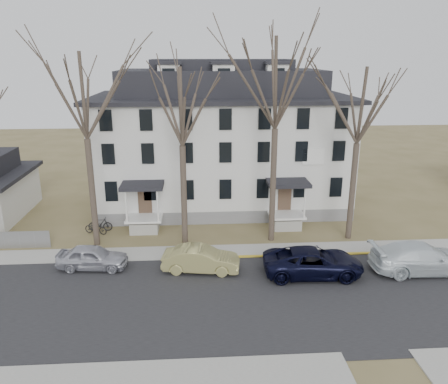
{
  "coord_description": "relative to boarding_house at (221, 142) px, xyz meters",
  "views": [
    {
      "loc": [
        -4.08,
        -18.07,
        12.37
      ],
      "look_at": [
        -2.36,
        9.0,
        3.83
      ],
      "focal_mm": 35.0,
      "sensor_mm": 36.0,
      "label": 1
    }
  ],
  "objects": [
    {
      "name": "ground",
      "position": [
        2.0,
        -17.95,
        -5.38
      ],
      "size": [
        120.0,
        120.0,
        0.0
      ],
      "primitive_type": "plane",
      "color": "olive",
      "rests_on": "ground"
    },
    {
      "name": "main_road",
      "position": [
        2.0,
        -15.95,
        -5.38
      ],
      "size": [
        120.0,
        10.0,
        0.04
      ],
      "primitive_type": "cube",
      "color": "#27272A",
      "rests_on": "ground"
    },
    {
      "name": "far_sidewalk",
      "position": [
        2.0,
        -9.95,
        -5.38
      ],
      "size": [
        120.0,
        2.0,
        0.08
      ],
      "primitive_type": "cube",
      "color": "#A09F97",
      "rests_on": "ground"
    },
    {
      "name": "yellow_curb",
      "position": [
        7.0,
        -10.85,
        -5.38
      ],
      "size": [
        14.0,
        0.25,
        0.06
      ],
      "primitive_type": "cube",
      "color": "gold",
      "rests_on": "ground"
    },
    {
      "name": "boarding_house",
      "position": [
        0.0,
        0.0,
        0.0
      ],
      "size": [
        20.8,
        12.36,
        12.05
      ],
      "color": "slate",
      "rests_on": "ground"
    },
    {
      "name": "tree_far_left",
      "position": [
        -9.0,
        -8.15,
        4.96
      ],
      "size": [
        8.4,
        8.4,
        13.72
      ],
      "color": "#473B31",
      "rests_on": "ground"
    },
    {
      "name": "tree_mid_left",
      "position": [
        -3.0,
        -8.15,
        4.22
      ],
      "size": [
        7.8,
        7.8,
        12.74
      ],
      "color": "#473B31",
      "rests_on": "ground"
    },
    {
      "name": "tree_center",
      "position": [
        3.0,
        -8.15,
        5.71
      ],
      "size": [
        9.0,
        9.0,
        14.7
      ],
      "color": "#473B31",
      "rests_on": "ground"
    },
    {
      "name": "tree_mid_right",
      "position": [
        8.5,
        -8.15,
        4.22
      ],
      "size": [
        7.8,
        7.8,
        12.74
      ],
      "color": "#473B31",
      "rests_on": "ground"
    },
    {
      "name": "car_silver",
      "position": [
        -8.47,
        -11.73,
        -4.66
      ],
      "size": [
        4.33,
        2.06,
        1.43
      ],
      "primitive_type": "imported",
      "rotation": [
        0.0,
        0.0,
        1.48
      ],
      "color": "#B4B5C0",
      "rests_on": "ground"
    },
    {
      "name": "car_tan",
      "position": [
        -1.96,
        -12.5,
        -4.63
      ],
      "size": [
        4.72,
        2.19,
        1.5
      ],
      "primitive_type": "imported",
      "rotation": [
        0.0,
        0.0,
        1.43
      ],
      "color": "tan",
      "rests_on": "ground"
    },
    {
      "name": "car_navy",
      "position": [
        4.57,
        -13.39,
        -4.58
      ],
      "size": [
        5.87,
        2.86,
        1.61
      ],
      "primitive_type": "imported",
      "rotation": [
        0.0,
        0.0,
        1.54
      ],
      "color": "black",
      "rests_on": "ground"
    },
    {
      "name": "car_white",
      "position": [
        11.09,
        -13.4,
        -4.51
      ],
      "size": [
        6.03,
        2.47,
        1.75
      ],
      "primitive_type": "imported",
      "rotation": [
        0.0,
        0.0,
        1.57
      ],
      "color": "silver",
      "rests_on": "ground"
    },
    {
      "name": "bicycle_left",
      "position": [
        -9.44,
        -6.38,
        -4.92
      ],
      "size": [
        1.84,
        1.17,
        0.91
      ],
      "primitive_type": "imported",
      "rotation": [
        0.0,
        0.0,
        1.22
      ],
      "color": "black",
      "rests_on": "ground"
    },
    {
      "name": "bicycle_right",
      "position": [
        -9.22,
        -5.85,
        -4.85
      ],
      "size": [
        1.78,
        0.58,
        1.06
      ],
      "primitive_type": "imported",
      "rotation": [
        0.0,
        0.0,
        1.53
      ],
      "color": "black",
      "rests_on": "ground"
    }
  ]
}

